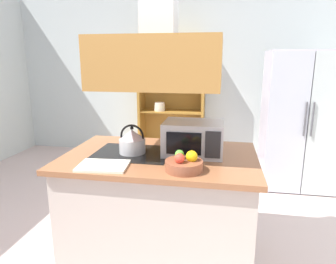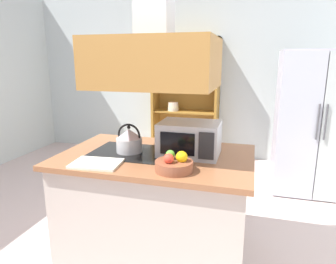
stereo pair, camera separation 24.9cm
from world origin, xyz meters
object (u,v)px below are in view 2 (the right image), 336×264
(dish_cabinet, at_px, (186,106))
(refrigerator, at_px, (314,123))
(kettle, at_px, (129,140))
(fruit_bowl, at_px, (174,164))
(cutting_board, at_px, (96,163))
(microwave, at_px, (190,139))

(dish_cabinet, bearing_deg, refrigerator, -26.48)
(refrigerator, bearing_deg, kettle, -132.78)
(refrigerator, height_order, fruit_bowl, refrigerator)
(refrigerator, relative_size, dish_cabinet, 0.88)
(kettle, relative_size, fruit_bowl, 0.91)
(dish_cabinet, bearing_deg, cutting_board, -89.43)
(cutting_board, bearing_deg, refrigerator, 50.37)
(kettle, bearing_deg, microwave, 7.88)
(kettle, distance_m, microwave, 0.48)
(refrigerator, bearing_deg, dish_cabinet, 153.52)
(dish_cabinet, height_order, microwave, dish_cabinet)
(dish_cabinet, bearing_deg, kettle, -87.09)
(microwave, height_order, fruit_bowl, microwave)
(kettle, relative_size, microwave, 0.50)
(refrigerator, bearing_deg, cutting_board, -129.63)
(dish_cabinet, relative_size, cutting_board, 5.78)
(refrigerator, xyz_separation_m, kettle, (-1.68, -1.82, 0.13))
(cutting_board, xyz_separation_m, fruit_bowl, (0.56, 0.03, 0.04))
(kettle, bearing_deg, dish_cabinet, 92.91)
(refrigerator, height_order, dish_cabinet, dish_cabinet)
(refrigerator, distance_m, dish_cabinet, 2.03)
(dish_cabinet, height_order, kettle, dish_cabinet)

